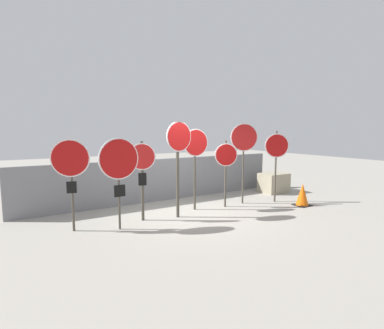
% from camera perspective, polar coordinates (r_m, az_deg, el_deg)
% --- Properties ---
extents(ground_plane, '(40.00, 40.00, 0.00)m').
position_cam_1_polar(ground_plane, '(8.46, -0.30, -9.25)').
color(ground_plane, gray).
extents(fence_back, '(8.92, 0.12, 1.38)m').
position_cam_1_polar(fence_back, '(9.88, -5.79, -2.89)').
color(fence_back, slate).
rests_on(fence_back, ground).
extents(stop_sign_0, '(0.81, 0.32, 2.11)m').
position_cam_1_polar(stop_sign_0, '(7.18, -22.13, 0.08)').
color(stop_sign_0, '#474238').
rests_on(stop_sign_0, ground).
extents(stop_sign_1, '(0.95, 0.14, 2.13)m').
position_cam_1_polar(stop_sign_1, '(6.98, -13.74, 0.23)').
color(stop_sign_1, '#474238').
rests_on(stop_sign_1, ground).
extents(stop_sign_2, '(0.65, 0.25, 2.03)m').
position_cam_1_polar(stop_sign_2, '(7.60, -9.47, -0.34)').
color(stop_sign_2, '#474238').
rests_on(stop_sign_2, ground).
extents(stop_sign_3, '(0.78, 0.19, 2.53)m').
position_cam_1_polar(stop_sign_3, '(7.76, -2.57, 2.77)').
color(stop_sign_3, '#474238').
rests_on(stop_sign_3, ground).
extents(stop_sign_4, '(0.78, 0.14, 2.34)m').
position_cam_1_polar(stop_sign_4, '(8.52, 0.69, 2.69)').
color(stop_sign_4, '#474238').
rests_on(stop_sign_4, ground).
extents(stop_sign_5, '(0.64, 0.30, 2.00)m').
position_cam_1_polar(stop_sign_5, '(8.91, 6.49, 0.90)').
color(stop_sign_5, '#474238').
rests_on(stop_sign_5, ground).
extents(stop_sign_6, '(0.79, 0.39, 2.51)m').
position_cam_1_polar(stop_sign_6, '(9.38, 9.87, 4.12)').
color(stop_sign_6, '#474238').
rests_on(stop_sign_6, ground).
extents(stop_sign_7, '(0.67, 0.40, 2.28)m').
position_cam_1_polar(stop_sign_7, '(9.85, 15.81, 2.64)').
color(stop_sign_7, '#474238').
rests_on(stop_sign_7, ground).
extents(traffic_cone_0, '(0.45, 0.45, 0.68)m').
position_cam_1_polar(traffic_cone_0, '(9.81, 20.29, -5.41)').
color(traffic_cone_0, black).
rests_on(traffic_cone_0, ground).
extents(storage_crate, '(0.99, 0.74, 0.71)m').
position_cam_1_polar(storage_crate, '(11.58, 15.29, -3.36)').
color(storage_crate, '#9E937A').
rests_on(storage_crate, ground).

